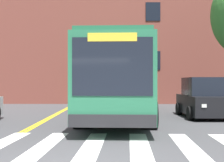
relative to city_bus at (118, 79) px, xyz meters
The scene contains 7 objects.
crosswalk 7.23m from the city_bus, 95.98° to the right, with size 13.01×4.81×0.01m.
lane_line_yellow_inner 7.94m from the city_bus, 114.79° to the left, with size 0.12×36.00×0.01m, color gold.
lane_line_yellow_outer 7.88m from the city_bus, 113.71° to the left, with size 0.12×36.00×0.01m, color gold.
city_bus is the anchor object (origin of this frame).
car_black_far_lane 4.11m from the city_bus, ahead, with size 2.07×3.83×1.87m.
car_white_behind_bus 10.50m from the city_bus, 88.56° to the left, with size 2.00×3.69×1.82m.
building_facade 13.18m from the city_bus, 77.32° to the left, with size 43.62×6.74×13.14m.
Camera 1 is at (0.98, -5.10, 1.65)m, focal length 50.00 mm.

